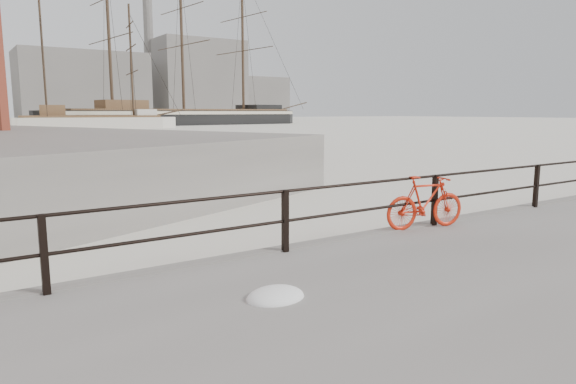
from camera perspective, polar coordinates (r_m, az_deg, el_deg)
ground at (r=13.49m, az=25.07°, el=-2.89°), size 400.00×400.00×0.00m
guardrail at (r=13.27m, az=25.87°, el=0.61°), size 28.00×0.10×1.00m
bicycle at (r=10.09m, az=15.02°, el=-1.09°), size 1.72×0.60×1.03m
barque_black at (r=101.00m, az=-11.43°, el=7.31°), size 62.52×26.29×34.32m
schooner_mid at (r=82.73m, az=-20.88°, el=6.59°), size 27.98×14.99×19.36m
industrial_west at (r=150.26m, az=-21.85°, el=10.77°), size 32.00×18.00×18.00m
industrial_mid at (r=165.94m, az=-10.12°, el=12.07°), size 26.00×20.00×24.00m
industrial_east at (r=180.53m, az=-3.91°, el=10.33°), size 20.00×16.00×14.00m
smokestack at (r=166.77m, az=-15.18°, el=15.34°), size 2.80×2.80×44.00m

